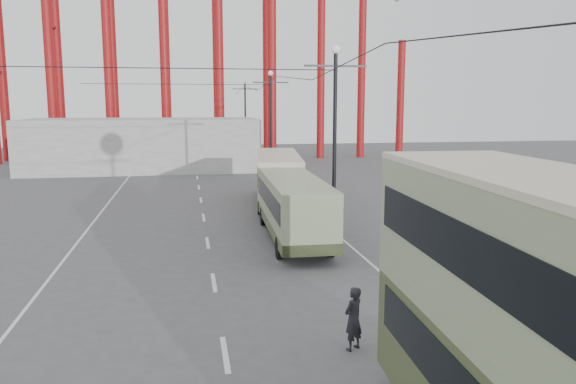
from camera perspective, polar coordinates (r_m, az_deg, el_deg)
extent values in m
cube|color=silver|center=(29.49, -8.39, -3.72)|extent=(0.15, 82.00, 0.01)
cube|color=silver|center=(31.30, 3.35, -2.91)|extent=(0.12, 120.00, 0.01)
cube|color=silver|center=(30.89, -19.67, -3.58)|extent=(0.12, 120.00, 0.01)
cylinder|color=black|center=(28.81, 4.75, 5.08)|extent=(0.20, 0.20, 9.00)
cylinder|color=black|center=(29.40, 4.65, -3.21)|extent=(0.44, 0.44, 0.50)
cube|color=black|center=(28.81, 4.85, 12.65)|extent=(3.20, 0.10, 0.10)
sphere|color=white|center=(28.88, 4.87, 14.23)|extent=(0.44, 0.44, 0.44)
cylinder|color=black|center=(50.36, -1.75, 6.74)|extent=(0.20, 0.20, 9.00)
cylinder|color=black|center=(50.70, -1.73, 1.94)|extent=(0.44, 0.44, 0.50)
cube|color=black|center=(50.36, -1.78, 11.07)|extent=(3.20, 0.10, 0.10)
sphere|color=white|center=(50.40, -1.78, 11.97)|extent=(0.44, 0.44, 0.44)
cylinder|color=black|center=(72.18, -4.36, 7.38)|extent=(0.20, 0.20, 9.00)
cylinder|color=black|center=(72.42, -4.32, 4.02)|extent=(0.44, 0.44, 0.50)
cube|color=black|center=(72.18, -4.39, 10.40)|extent=(3.20, 0.10, 0.10)
sphere|color=white|center=(72.21, -4.40, 11.03)|extent=(0.44, 0.44, 0.44)
cylinder|color=maroon|center=(71.72, -27.01, 10.04)|extent=(1.00, 1.00, 18.00)
cylinder|color=maroon|center=(66.68, -23.20, 14.32)|extent=(1.00, 1.00, 27.00)
cylinder|color=maroon|center=(70.57, -22.47, 14.03)|extent=(1.00, 1.00, 27.00)
cylinder|color=maroon|center=(70.22, -17.66, 18.02)|extent=(1.00, 1.00, 36.00)
cylinder|color=maroon|center=(68.19, 3.41, 16.14)|extent=(0.90, 0.90, 30.00)
cylinder|color=maroon|center=(69.15, 7.51, 12.65)|extent=(0.90, 0.90, 22.00)
cylinder|color=maroon|center=(70.67, 11.35, 9.23)|extent=(0.90, 0.90, 14.00)
cube|color=gray|center=(57.06, -14.45, 4.71)|extent=(22.00, 10.00, 5.00)
cube|color=gray|center=(9.05, 26.75, -14.84)|extent=(3.04, 10.16, 0.30)
cube|color=gray|center=(26.84, 0.44, -1.24)|extent=(2.74, 10.61, 2.30)
cube|color=black|center=(26.78, 0.44, -0.43)|extent=(2.75, 9.47, 0.91)
cube|color=#3E4626|center=(27.02, 0.44, -3.14)|extent=(2.77, 10.62, 0.48)
cube|color=gray|center=(26.65, 0.44, 1.35)|extent=(2.76, 10.62, 0.15)
cylinder|color=black|center=(29.83, -2.49, -2.56)|extent=(0.30, 0.97, 0.96)
cylinder|color=black|center=(30.12, 1.61, -2.45)|extent=(0.30, 0.97, 0.96)
cylinder|color=black|center=(23.70, -0.92, -5.58)|extent=(0.30, 0.97, 0.96)
cylinder|color=black|center=(24.07, 4.22, -5.38)|extent=(0.30, 0.97, 0.96)
cube|color=beige|center=(36.09, -1.01, 1.62)|extent=(3.89, 10.69, 2.51)
cube|color=black|center=(36.04, -1.02, 2.28)|extent=(3.78, 9.45, 0.99)
cube|color=#3E4626|center=(36.23, -1.01, 0.06)|extent=(3.92, 10.69, 0.52)
cube|color=beige|center=(35.94, -1.02, 3.73)|extent=(3.91, 10.69, 0.17)
cylinder|color=black|center=(38.94, -2.89, 0.21)|extent=(0.42, 1.07, 1.04)
cylinder|color=black|center=(39.02, 0.58, 0.24)|extent=(0.42, 1.07, 1.04)
cylinder|color=black|center=(33.17, -2.85, -1.32)|extent=(0.42, 1.07, 1.04)
cylinder|color=black|center=(33.26, 1.22, -1.28)|extent=(0.42, 1.07, 1.04)
imported|color=black|center=(15.16, 6.65, -12.65)|extent=(0.75, 0.69, 1.71)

